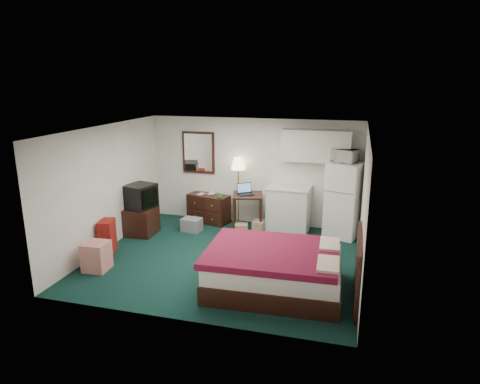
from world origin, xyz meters
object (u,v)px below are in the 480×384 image
(dresser, at_px, (209,208))
(tv_stand, at_px, (141,221))
(suitcase, at_px, (107,236))
(kitchen_counter, at_px, (289,209))
(bed, at_px, (275,270))
(desk, at_px, (248,212))
(fridge, at_px, (344,200))
(floor_lamp, at_px, (238,191))

(dresser, bearing_deg, tv_stand, -120.98)
(tv_stand, relative_size, suitcase, 0.97)
(kitchen_counter, distance_m, bed, 2.88)
(kitchen_counter, distance_m, suitcase, 3.97)
(dresser, xyz_separation_m, bed, (2.19, -2.94, 0.00))
(desk, bearing_deg, fridge, -9.26)
(tv_stand, height_order, suitcase, suitcase)
(floor_lamp, bearing_deg, kitchen_counter, -6.51)
(fridge, distance_m, bed, 3.04)
(desk, xyz_separation_m, tv_stand, (-2.21, -0.91, -0.12))
(floor_lamp, distance_m, fridge, 2.44)
(floor_lamp, bearing_deg, suitcase, -130.63)
(kitchen_counter, height_order, suitcase, kitchen_counter)
(bed, xyz_separation_m, tv_stand, (-3.36, 1.76, -0.04))
(desk, height_order, bed, desk)
(tv_stand, bearing_deg, suitcase, -98.62)
(floor_lamp, xyz_separation_m, kitchen_counter, (1.23, -0.14, -0.30))
(suitcase, bearing_deg, kitchen_counter, 18.96)
(desk, height_order, fridge, fridge)
(dresser, distance_m, bed, 3.66)
(floor_lamp, xyz_separation_m, suitcase, (-2.05, -2.38, -0.46))
(desk, height_order, suitcase, desk)
(desk, height_order, tv_stand, desk)
(kitchen_counter, bearing_deg, floor_lamp, 175.88)
(bed, relative_size, suitcase, 3.17)
(bed, distance_m, tv_stand, 3.79)
(floor_lamp, relative_size, suitcase, 2.38)
(desk, bearing_deg, kitchen_counter, -1.55)
(dresser, distance_m, floor_lamp, 0.86)
(bed, bearing_deg, kitchen_counter, 92.38)
(dresser, xyz_separation_m, floor_lamp, (0.72, 0.07, 0.46))
(fridge, height_order, tv_stand, fridge)
(floor_lamp, distance_m, tv_stand, 2.33)
(floor_lamp, distance_m, kitchen_counter, 1.27)
(dresser, distance_m, fridge, 3.20)
(desk, distance_m, bed, 2.91)
(kitchen_counter, bearing_deg, desk, -165.39)
(tv_stand, distance_m, suitcase, 1.14)
(dresser, bearing_deg, suitcase, -105.90)
(tv_stand, xyz_separation_m, suitcase, (-0.15, -1.13, 0.04))
(desk, distance_m, suitcase, 3.13)
(tv_stand, bearing_deg, fridge, 12.90)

